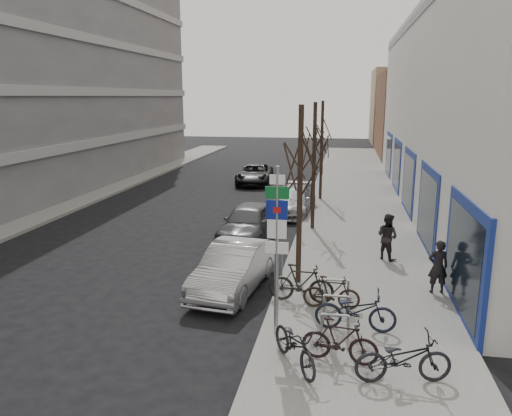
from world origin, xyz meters
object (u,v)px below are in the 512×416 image
at_px(bike_near_left, 295,341).
at_px(bike_near_right, 340,340).
at_px(bike_rack, 336,307).
at_px(tree_near, 301,153).
at_px(meter_front, 282,262).
at_px(parked_car_front, 234,268).
at_px(pedestrian_far, 387,236).
at_px(highway_sign_pole, 277,241).
at_px(lane_car, 255,174).
at_px(bike_mid_inner, 301,283).
at_px(tree_far, 322,127).
at_px(tree_mid, 315,136).
at_px(bike_mid_curb, 356,307).
at_px(pedestrian_near, 438,267).
at_px(bike_far_inner, 331,292).
at_px(parked_car_back, 293,200).
at_px(bike_far_curb, 404,354).
at_px(meter_back, 309,193).
at_px(parked_car_mid, 249,222).
at_px(meter_mid, 299,219).

xyz_separation_m(bike_near_left, bike_near_right, (0.92, 0.32, -0.06)).
height_order(bike_rack, tree_near, tree_near).
height_order(tree_near, meter_front, tree_near).
xyz_separation_m(parked_car_front, pedestrian_far, (4.71, 3.39, 0.26)).
height_order(highway_sign_pole, bike_near_right, highway_sign_pole).
bearing_deg(meter_front, lane_car, 102.71).
relative_size(bike_near_left, bike_mid_inner, 1.02).
xyz_separation_m(tree_far, parked_car_front, (-1.88, -13.65, -3.39)).
bearing_deg(highway_sign_pole, tree_mid, 88.86).
xyz_separation_m(meter_front, bike_mid_curb, (2.12, -2.52, -0.17)).
height_order(bike_near_left, pedestrian_far, pedestrian_far).
distance_m(highway_sign_pole, pedestrian_near, 5.60).
bearing_deg(lane_car, bike_far_inner, -77.91).
distance_m(parked_car_back, pedestrian_far, 8.07).
height_order(bike_rack, parked_car_back, parked_car_back).
relative_size(highway_sign_pole, bike_near_right, 2.52).
relative_size(tree_near, bike_near_right, 3.31).
bearing_deg(bike_mid_inner, parked_car_front, 70.78).
xyz_separation_m(bike_rack, bike_far_curb, (1.37, -2.24, 0.08)).
bearing_deg(meter_back, tree_far, 79.80).
bearing_deg(bike_rack, bike_near_right, -85.96).
bearing_deg(highway_sign_pole, bike_mid_inner, 77.85).
relative_size(bike_near_right, bike_far_inner, 1.09).
xyz_separation_m(tree_far, bike_near_left, (0.40, -17.92, -3.39)).
xyz_separation_m(tree_mid, bike_near_left, (0.40, -11.42, -3.39)).
bearing_deg(lane_car, bike_rack, -78.33).
height_order(bike_mid_curb, pedestrian_near, pedestrian_near).
relative_size(parked_car_front, pedestrian_near, 2.73).
distance_m(bike_mid_curb, parked_car_mid, 8.74).
bearing_deg(tree_near, bike_far_curb, -63.48).
height_order(tree_mid, pedestrian_far, tree_mid).
xyz_separation_m(meter_mid, bike_mid_curb, (2.12, -8.02, -0.17)).
xyz_separation_m(meter_mid, pedestrian_far, (3.28, -2.27, 0.06)).
height_order(meter_mid, parked_car_front, same).
xyz_separation_m(bike_rack, parked_car_front, (-3.08, 2.25, 0.05)).
distance_m(bike_mid_curb, parked_car_back, 13.05).
bearing_deg(bike_mid_curb, highway_sign_pole, 105.42).
bearing_deg(bike_far_inner, bike_near_right, -172.97).
xyz_separation_m(tree_mid, bike_near_right, (1.32, -11.10, -3.45)).
bearing_deg(bike_near_right, parked_car_mid, 30.49).
xyz_separation_m(lane_car, pedestrian_near, (8.63, -18.05, 0.28)).
bearing_deg(parked_car_mid, bike_far_curb, -57.14).
height_order(parked_car_mid, parked_car_back, parked_car_mid).
height_order(highway_sign_pole, pedestrian_far, highway_sign_pole).
height_order(meter_front, meter_mid, same).
height_order(bike_near_left, parked_car_front, parked_car_front).
distance_m(bike_far_inner, parked_car_back, 11.77).
bearing_deg(parked_car_mid, lane_car, 105.13).
relative_size(tree_mid, bike_far_curb, 2.83).
xyz_separation_m(tree_near, bike_near_right, (1.32, -4.60, -3.45)).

